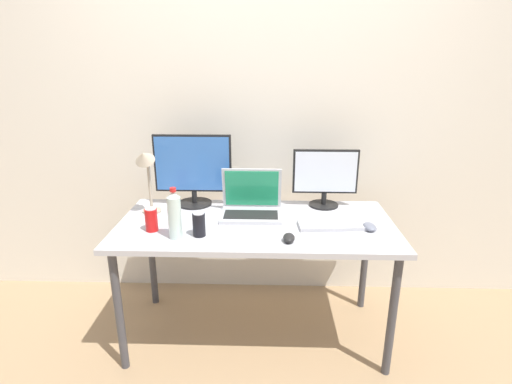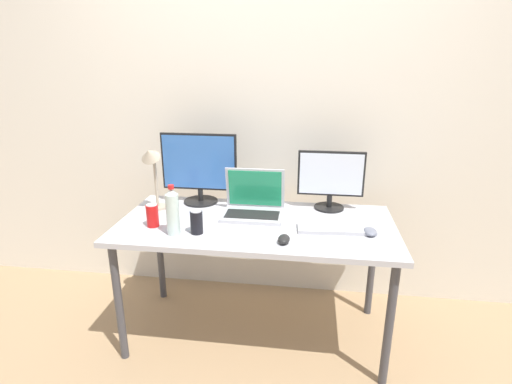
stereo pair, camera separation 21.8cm
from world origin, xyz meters
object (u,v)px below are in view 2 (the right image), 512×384
keyboard_main (336,229)px  water_bottle (173,212)px  monitor_left (199,167)px  soda_can_by_laptop (197,222)px  desk_lamp (152,166)px  laptop_silver (254,205)px  mouse_by_keyboard (370,231)px  monitor_center (331,179)px  soda_can_near_keyboard (152,215)px  mouse_by_laptop (284,239)px  work_desk (256,233)px

keyboard_main → water_bottle: 0.87m
monitor_left → soda_can_by_laptop: 0.51m
monitor_left → keyboard_main: bearing=-21.6°
monitor_left → desk_lamp: (-0.23, -0.18, 0.04)m
monitor_left → laptop_silver: monitor_left is taller
mouse_by_keyboard → water_bottle: 1.03m
mouse_by_keyboard → monitor_left: bearing=157.5°
monitor_center → soda_can_near_keyboard: 1.05m
mouse_by_keyboard → soda_can_near_keyboard: 1.17m
laptop_silver → mouse_by_laptop: (0.20, -0.36, -0.04)m
monitor_left → mouse_by_laptop: 0.80m
work_desk → soda_can_by_laptop: 0.37m
work_desk → monitor_left: (-0.40, 0.28, 0.30)m
laptop_silver → water_bottle: 0.50m
mouse_by_keyboard → soda_can_near_keyboard: size_ratio=0.83×
laptop_silver → keyboard_main: bearing=-19.9°
laptop_silver → soda_can_by_laptop: size_ratio=2.78×
monitor_center → laptop_silver: 0.49m
monitor_center → mouse_by_keyboard: monitor_center is taller
keyboard_main → soda_can_near_keyboard: 1.00m
monitor_left → mouse_by_keyboard: 1.09m
monitor_center → keyboard_main: (0.03, -0.33, -0.18)m
work_desk → monitor_center: 0.56m
keyboard_main → mouse_by_laptop: 0.33m
laptop_silver → mouse_by_keyboard: laptop_silver is taller
laptop_silver → mouse_by_laptop: size_ratio=3.66×
work_desk → desk_lamp: (-0.63, 0.10, 0.34)m
monitor_left → work_desk: bearing=-35.4°
work_desk → monitor_center: (0.41, 0.28, 0.26)m
keyboard_main → water_bottle: size_ratio=1.52×
laptop_silver → soda_can_by_laptop: 0.40m
work_desk → desk_lamp: 0.72m
mouse_by_keyboard → mouse_by_laptop: size_ratio=1.09×
keyboard_main → water_bottle: (-0.84, -0.16, 0.11)m
keyboard_main → mouse_by_laptop: mouse_by_laptop is taller
keyboard_main → laptop_silver: bearing=155.7°
water_bottle → desk_lamp: (-0.22, 0.31, 0.15)m
laptop_silver → desk_lamp: 0.63m
laptop_silver → water_bottle: water_bottle is taller
soda_can_near_keyboard → monitor_center: bearing=22.9°
work_desk → mouse_by_keyboard: mouse_by_keyboard is taller
soda_can_by_laptop → soda_can_near_keyboard: bearing=167.9°
soda_can_by_laptop → desk_lamp: bearing=140.2°
keyboard_main → soda_can_by_laptop: 0.74m
water_bottle → desk_lamp: 0.41m
work_desk → soda_can_by_laptop: soda_can_by_laptop is taller
laptop_silver → desk_lamp: bearing=-177.8°
work_desk → soda_can_near_keyboard: 0.58m
keyboard_main → water_bottle: bearing=-173.5°
monitor_center → soda_can_by_laptop: monitor_center is taller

